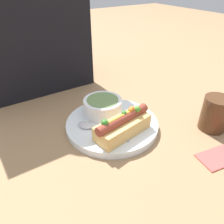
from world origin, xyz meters
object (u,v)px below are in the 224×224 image
Objects in this scene: seated_diner at (22,12)px; drinking_glass at (215,114)px; hot_dog at (123,125)px; soup_bowl at (102,106)px; spoon at (90,127)px.

drinking_glass is at bearing -57.79° from seated_diner.
drinking_glass reaches higher than hot_dog.
soup_bowl is at bearing 79.70° from hot_dog.
soup_bowl is 1.16× the size of drinking_glass.
seated_diner is at bearing 93.20° from hot_dog.
drinking_glass is 0.16× the size of seated_diner.
hot_dog reaches higher than spoon.
drinking_glass reaches higher than spoon.
soup_bowl is 0.18× the size of seated_diner.
seated_diner is (-0.03, 0.36, 0.24)m from spoon.
seated_diner is (-0.33, 0.52, 0.21)m from drinking_glass.
spoon is (-0.06, -0.04, -0.02)m from soup_bowl.
hot_dog reaches higher than soup_bowl.
seated_diner is at bearing 122.21° from drinking_glass.
soup_bowl is 0.31m from drinking_glass.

